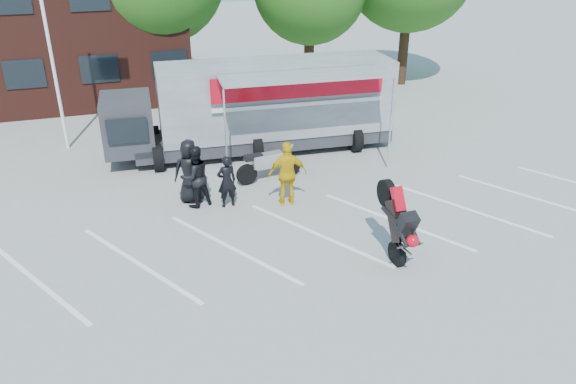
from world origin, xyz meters
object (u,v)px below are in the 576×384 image
flagpole (51,9)px  transporter_truck (264,150)px  spectator_leather_b (227,182)px  spectator_hivis (288,174)px  stunt_bike_rider (383,250)px  spectator_leather_c (195,177)px  spectator_leather_a (190,171)px  parked_motorcycle (269,180)px

flagpole → transporter_truck: flagpole is taller
spectator_leather_b → spectator_hivis: spectator_hivis is taller
stunt_bike_rider → spectator_hivis: (-1.57, 3.31, 1.00)m
flagpole → spectator_leather_c: (3.61, -6.27, -4.10)m
flagpole → spectator_leather_b: bearing=-55.8°
stunt_bike_rider → spectator_leather_a: size_ratio=1.11×
flagpole → stunt_bike_rider: flagpole is taller
flagpole → parked_motorcycle: 9.51m
spectator_leather_c → flagpole: bearing=-77.9°
stunt_bike_rider → spectator_leather_a: 6.23m
flagpole → stunt_bike_rider: 13.89m
spectator_leather_b → transporter_truck: bearing=-125.5°
transporter_truck → spectator_leather_a: spectator_leather_a is taller
flagpole → spectator_leather_c: 8.31m
transporter_truck → spectator_leather_b: bearing=-115.7°
spectator_leather_a → spectator_leather_c: spectator_leather_a is taller
parked_motorcycle → spectator_hivis: 2.11m
transporter_truck → spectator_leather_c: (-3.17, -3.81, 0.96)m
spectator_leather_b → spectator_leather_a: bearing=-41.3°
stunt_bike_rider → spectator_leather_a: (-4.30, 4.40, 0.99)m
stunt_bike_rider → spectator_leather_b: bearing=130.9°
flagpole → spectator_leather_c: bearing=-60.1°
spectator_leather_a → spectator_leather_b: spectator_leather_a is taller
spectator_hivis → spectator_leather_b: bearing=-7.4°
flagpole → spectator_leather_b: 9.03m
flagpole → spectator_leather_a: 7.99m
transporter_truck → spectator_leather_a: 4.85m
stunt_bike_rider → spectator_leather_c: (-4.21, 4.04, 0.96)m
parked_motorcycle → spectator_leather_b: (-1.72, -1.44, 0.81)m
transporter_truck → parked_motorcycle: size_ratio=4.40×
flagpole → stunt_bike_rider: size_ratio=3.64×
flagpole → spectator_hivis: 10.22m
transporter_truck → spectator_leather_c: 5.04m
transporter_truck → stunt_bike_rider: transporter_truck is taller
spectator_leather_c → spectator_hivis: 2.73m
spectator_hivis → transporter_truck: bearing=-90.6°
spectator_leather_b → spectator_leather_c: bearing=-26.1°
transporter_truck → spectator_hivis: (-0.53, -4.54, 1.00)m
spectator_leather_b → spectator_leather_c: 0.94m
transporter_truck → flagpole: bearing=163.4°
parked_motorcycle → spectator_hivis: bearing=172.1°
parked_motorcycle → spectator_hivis: (0.04, -1.86, 1.00)m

